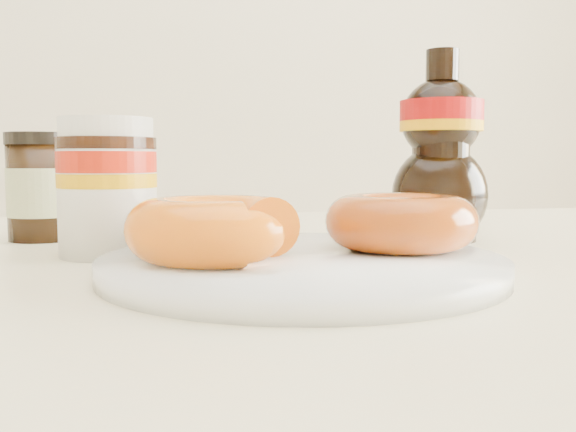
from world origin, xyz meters
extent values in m
cube|color=white|center=(0.00, 1.75, 1.30)|extent=(3.50, 0.10, 2.60)
cube|color=beige|center=(0.00, 0.10, 0.73)|extent=(1.40, 0.90, 0.04)
cylinder|color=white|center=(0.04, 0.05, 0.76)|extent=(0.26, 0.26, 0.01)
torus|color=white|center=(0.04, 0.05, 0.76)|extent=(0.26, 0.26, 0.01)
torus|color=orange|center=(-0.02, 0.04, 0.78)|extent=(0.13, 0.13, 0.04)
torus|color=#923F09|center=(0.12, 0.07, 0.78)|extent=(0.13, 0.13, 0.04)
cylinder|color=white|center=(-0.09, 0.16, 0.80)|extent=(0.08, 0.08, 0.09)
cylinder|color=#9C1505|center=(-0.09, 0.16, 0.82)|extent=(0.08, 0.08, 0.02)
cylinder|color=#D89905|center=(-0.09, 0.16, 0.81)|extent=(0.08, 0.08, 0.01)
cylinder|color=black|center=(-0.09, 0.16, 0.84)|extent=(0.08, 0.08, 0.01)
cylinder|color=white|center=(-0.09, 0.16, 0.85)|extent=(0.07, 0.07, 0.02)
cylinder|color=black|center=(-0.16, 0.28, 0.80)|extent=(0.06, 0.06, 0.09)
cylinder|color=beige|center=(-0.16, 0.28, 0.80)|extent=(0.06, 0.06, 0.05)
cylinder|color=black|center=(-0.16, 0.28, 0.85)|extent=(0.06, 0.06, 0.01)
camera|label=1|loc=(-0.05, -0.36, 0.83)|focal=40.00mm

